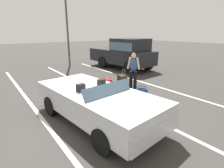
{
  "coord_description": "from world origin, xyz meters",
  "views": [
    {
      "loc": [
        4.1,
        -2.47,
        2.54
      ],
      "look_at": [
        -0.76,
        1.13,
        0.75
      ],
      "focal_mm": 28.49,
      "sensor_mm": 36.0,
      "label": 1
    }
  ],
  "objects": [
    {
      "name": "suitcase_large_black",
      "position": [
        -1.6,
        2.28,
        0.37
      ],
      "size": [
        0.55,
        0.42,
        1.0
      ],
      "rotation": [
        0.0,
        0.0,
        4.38
      ],
      "color": "#2D2319",
      "rests_on": "ground_plane"
    },
    {
      "name": "parked_pickup_truck_near",
      "position": [
        -5.33,
        5.63,
        1.11
      ],
      "size": [
        5.14,
        2.36,
        2.1
      ],
      "rotation": [
        0.0,
        0.0,
        0.08
      ],
      "color": "black",
      "rests_on": "ground_plane"
    },
    {
      "name": "lot_line_mid",
      "position": [
        0.0,
        1.41,
        0.0
      ],
      "size": [
        18.0,
        0.12,
        0.01
      ],
      "primitive_type": "cube",
      "color": "silver",
      "rests_on": "ground_plane"
    },
    {
      "name": "ground_plane",
      "position": [
        0.0,
        0.0,
        0.0
      ],
      "size": [
        80.0,
        80.0,
        0.0
      ],
      "primitive_type": "plane",
      "color": "#383533"
    },
    {
      "name": "lot_line_near",
      "position": [
        0.0,
        -1.29,
        0.0
      ],
      "size": [
        18.0,
        0.12,
        0.01
      ],
      "primitive_type": "cube",
      "color": "silver",
      "rests_on": "ground_plane"
    },
    {
      "name": "duffel_bag",
      "position": [
        -0.8,
        2.67,
        0.16
      ],
      "size": [
        0.44,
        0.69,
        0.34
      ],
      "rotation": [
        0.0,
        0.0,
        1.37
      ],
      "color": "#1E479E",
      "rests_on": "ground_plane"
    },
    {
      "name": "convertible_car",
      "position": [
        0.21,
        0.02,
        0.59
      ],
      "size": [
        4.3,
        2.19,
        1.24
      ],
      "rotation": [
        0.0,
        0.0,
        0.11
      ],
      "color": "silver",
      "rests_on": "ground_plane"
    },
    {
      "name": "traveler_person",
      "position": [
        -1.6,
        2.94,
        0.93
      ],
      "size": [
        0.55,
        0.41,
        1.65
      ],
      "rotation": [
        0.0,
        0.0,
        -0.98
      ],
      "color": "black",
      "rests_on": "ground_plane"
    },
    {
      "name": "parking_lamp_post",
      "position": [
        -8.84,
        3.01,
        3.43
      ],
      "size": [
        0.5,
        0.24,
        6.0
      ],
      "color": "#4C4C51",
      "rests_on": "ground_plane"
    },
    {
      "name": "lot_line_far",
      "position": [
        0.0,
        4.11,
        0.0
      ],
      "size": [
        18.0,
        0.12,
        0.01
      ],
      "primitive_type": "cube",
      "color": "silver",
      "rests_on": "ground_plane"
    },
    {
      "name": "suitcase_medium_bright",
      "position": [
        -1.81,
        1.7,
        0.31
      ],
      "size": [
        0.46,
        0.37,
        0.96
      ],
      "rotation": [
        0.0,
        0.0,
        4.36
      ],
      "color": "red",
      "rests_on": "ground_plane"
    }
  ]
}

